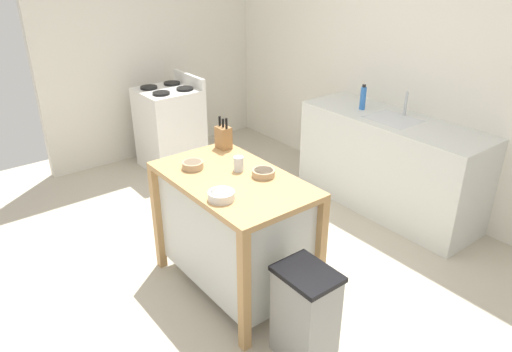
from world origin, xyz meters
name	(u,v)px	position (x,y,z in m)	size (l,w,h in m)	color
ground_plane	(236,269)	(0.00, 0.00, 0.00)	(6.17, 6.17, 0.00)	#BCB29E
wall_back	(419,66)	(0.00, 2.06, 1.30)	(5.17, 0.10, 2.60)	silver
wall_left	(153,41)	(-2.58, 0.73, 1.30)	(0.10, 2.66, 2.60)	silver
kitchen_island	(234,227)	(0.14, -0.11, 0.50)	(1.15, 0.69, 0.89)	tan
knife_block	(223,137)	(-0.32, 0.13, 0.98)	(0.11, 0.09, 0.25)	#9E7042
bowl_stoneware_deep	(264,173)	(0.25, 0.07, 0.91)	(0.15, 0.15, 0.05)	tan
bowl_ceramic_small	(221,195)	(0.35, -0.34, 0.92)	(0.16, 0.16, 0.05)	silver
bowl_ceramic_wide	(193,165)	(-0.14, -0.24, 0.91)	(0.15, 0.15, 0.05)	tan
drinking_cup	(239,164)	(0.08, -0.01, 0.94)	(0.07, 0.07, 0.10)	silver
trash_bin	(305,315)	(0.96, -0.18, 0.32)	(0.36, 0.28, 0.63)	gray
sink_counter	(388,164)	(0.06, 1.71, 0.45)	(1.76, 0.60, 0.89)	silver
sink_faucet	(406,104)	(0.06, 1.85, 1.00)	(0.02, 0.02, 0.22)	#B7BCC1
bottle_dish_soap	(363,98)	(-0.29, 1.69, 1.00)	(0.05, 0.05, 0.24)	blue
stove	(170,128)	(-2.03, 0.58, 0.46)	(0.60, 0.60, 1.01)	white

